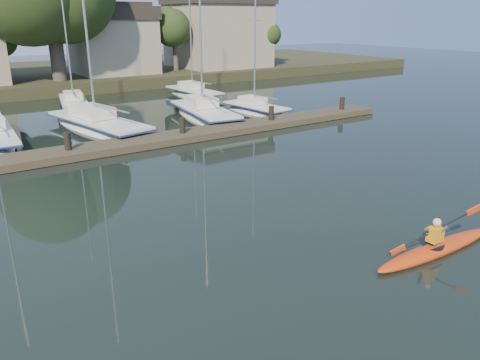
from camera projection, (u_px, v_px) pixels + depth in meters
ground at (324, 261)px, 12.70m from camera, size 160.00×160.00×0.00m
kayak at (436, 247)px, 13.10m from camera, size 4.77×1.08×1.52m
dock at (130, 144)px, 23.57m from camera, size 34.00×2.00×1.80m
sailboat_2 at (99, 134)px, 27.38m from camera, size 4.25×10.27×16.56m
sailboat_3 at (204, 121)px, 30.64m from camera, size 3.66×9.13×14.32m
sailboat_4 at (256, 115)px, 32.39m from camera, size 2.55×6.39×10.57m
sailboat_6 at (75, 110)px, 34.14m from camera, size 3.59×9.02×14.04m
sailboat_7 at (194, 99)px, 38.96m from camera, size 2.37×7.72×12.31m
shore at (38, 51)px, 43.96m from camera, size 90.00×25.25×12.75m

